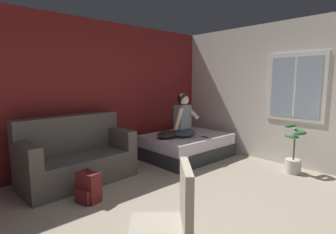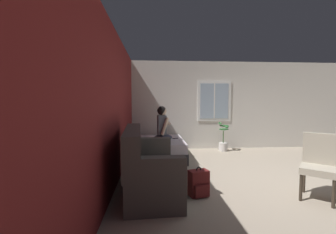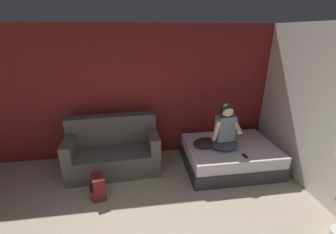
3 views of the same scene
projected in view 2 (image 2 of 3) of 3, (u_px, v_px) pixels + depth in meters
The scene contains 11 objects.
ground_plane at pixel (280, 182), 4.10m from camera, with size 40.00×40.00×0.00m, color tan.
wall_back_accent at pixel (111, 109), 3.79m from camera, with size 11.02×0.16×2.70m, color maroon.
wall_side_with_window at pixel (226, 105), 7.08m from camera, with size 0.19×7.28×2.70m.
bed at pixel (159, 148), 5.90m from camera, with size 1.75×1.31×0.48m.
couch at pixel (147, 168), 3.62m from camera, with size 1.74×0.91×1.04m.
side_chair at pixel (319, 164), 3.39m from camera, with size 0.65×0.65×0.98m.
person_seated at pixel (163, 127), 5.69m from camera, with size 0.56×0.49×0.88m.
backpack at pixel (199, 184), 3.49m from camera, with size 0.30×0.34×0.46m.
throw_pillow at pixel (158, 140), 5.37m from camera, with size 0.48×0.36×0.14m, color #2D231E.
cell_phone at pixel (175, 138), 5.99m from camera, with size 0.07×0.14×0.01m, color black.
potted_plant at pixel (223, 141), 6.68m from camera, with size 0.39×0.37×0.85m.
Camera 2 is at (-3.85, 2.32, 1.47)m, focal length 24.00 mm.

